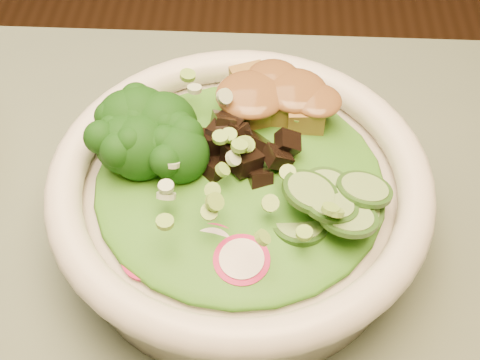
# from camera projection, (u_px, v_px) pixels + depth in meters

# --- Properties ---
(salad_bowl) EXTENTS (0.24, 0.24, 0.07)m
(salad_bowl) POSITION_uv_depth(u_px,v_px,m) (240.00, 198.00, 0.43)
(salad_bowl) COLOR silver
(salad_bowl) RESTS_ON dining_table
(lettuce_bed) EXTENTS (0.18, 0.18, 0.02)m
(lettuce_bed) POSITION_uv_depth(u_px,v_px,m) (240.00, 179.00, 0.42)
(lettuce_bed) COLOR #1E6114
(lettuce_bed) RESTS_ON salad_bowl
(broccoli_florets) EXTENTS (0.08, 0.07, 0.04)m
(broccoli_florets) POSITION_uv_depth(u_px,v_px,m) (154.00, 145.00, 0.42)
(broccoli_florets) COLOR black
(broccoli_florets) RESTS_ON salad_bowl
(radish_slices) EXTENTS (0.10, 0.05, 0.02)m
(radish_slices) POSITION_uv_depth(u_px,v_px,m) (210.00, 253.00, 0.38)
(radish_slices) COLOR #A40C41
(radish_slices) RESTS_ON salad_bowl
(cucumber_slices) EXTENTS (0.07, 0.07, 0.03)m
(cucumber_slices) POSITION_uv_depth(u_px,v_px,m) (332.00, 194.00, 0.40)
(cucumber_slices) COLOR #8BAB5F
(cucumber_slices) RESTS_ON salad_bowl
(mushroom_heap) EXTENTS (0.07, 0.07, 0.04)m
(mushroom_heap) POSITION_uv_depth(u_px,v_px,m) (246.00, 154.00, 0.41)
(mushroom_heap) COLOR black
(mushroom_heap) RESTS_ON salad_bowl
(tofu_cubes) EXTENTS (0.09, 0.07, 0.03)m
(tofu_cubes) POSITION_uv_depth(u_px,v_px,m) (270.00, 108.00, 0.44)
(tofu_cubes) COLOR olive
(tofu_cubes) RESTS_ON salad_bowl
(peanut_sauce) EXTENTS (0.06, 0.05, 0.01)m
(peanut_sauce) POSITION_uv_depth(u_px,v_px,m) (270.00, 95.00, 0.43)
(peanut_sauce) COLOR brown
(peanut_sauce) RESTS_ON tofu_cubes
(scallion_garnish) EXTENTS (0.17, 0.17, 0.02)m
(scallion_garnish) POSITION_uv_depth(u_px,v_px,m) (240.00, 156.00, 0.40)
(scallion_garnish) COLOR #75A93B
(scallion_garnish) RESTS_ON salad_bowl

